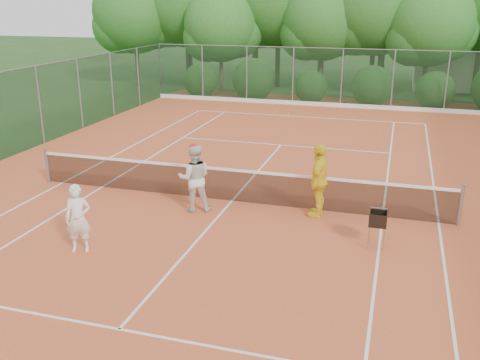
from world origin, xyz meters
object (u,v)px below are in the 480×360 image
Objects in this scene: ball_hopper at (378,219)px; player_yellow at (319,180)px; player_white at (78,218)px; player_center_grp at (194,178)px.

player_yellow is at bearing 131.00° from ball_hopper.
player_yellow is (4.78, 3.60, 0.19)m from player_white.
player_yellow is at bearing 10.22° from player_center_grp.
player_white is at bearing -117.60° from player_center_grp.
player_white is at bearing -166.97° from ball_hopper.
ball_hopper is at bearing -11.12° from player_center_grp.
ball_hopper is at bearing -3.53° from player_white.
player_yellow reaches higher than ball_hopper.
player_white is 3.41m from player_center_grp.
player_white is 0.80× the size of player_yellow.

